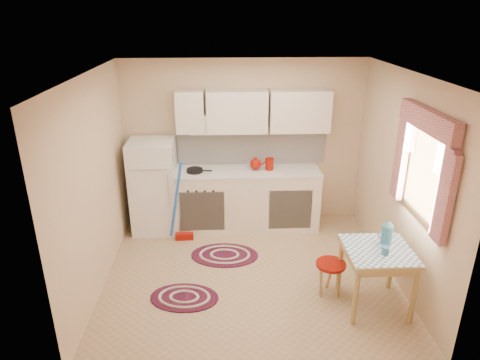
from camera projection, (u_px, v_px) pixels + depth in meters
name	position (u px, v px, depth m)	size (l,w,h in m)	color
room_shell	(263.00, 148.00, 5.10)	(3.64, 3.60, 2.52)	tan
fridge	(154.00, 187.00, 6.31)	(0.65, 0.60, 1.40)	white
broom	(183.00, 202.00, 6.04)	(0.28, 0.12, 1.20)	blue
base_cabinets	(243.00, 200.00, 6.51)	(2.25, 0.60, 0.88)	white
countertop	(244.00, 171.00, 6.34)	(2.27, 0.62, 0.04)	silver
frying_pan	(195.00, 170.00, 6.24)	(0.23, 0.23, 0.05)	black
red_kettle	(255.00, 164.00, 6.30)	(0.19, 0.17, 0.19)	#900F05
red_canister	(269.00, 165.00, 6.31)	(0.12, 0.12, 0.16)	#900F05
table	(375.00, 278.00, 4.75)	(0.72, 0.72, 0.72)	tan
stool	(330.00, 278.00, 5.00)	(0.35, 0.35, 0.42)	#900F05
coffee_pot	(387.00, 232.00, 4.68)	(0.15, 0.13, 0.30)	teal
mug	(385.00, 251.00, 4.51)	(0.08, 0.08, 0.10)	teal
rug_center	(225.00, 255.00, 5.85)	(0.92, 0.61, 0.02)	maroon
rug_left	(184.00, 298.00, 4.99)	(0.80, 0.54, 0.02)	maroon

